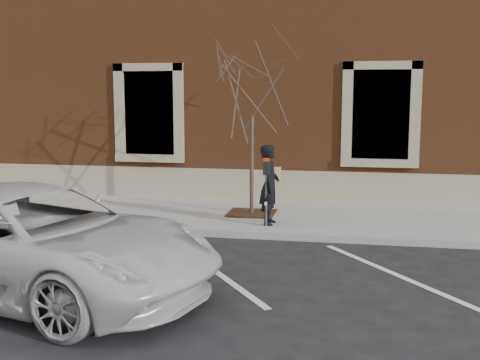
% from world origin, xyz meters
% --- Properties ---
extents(ground, '(120.00, 120.00, 0.00)m').
position_xyz_m(ground, '(0.00, 0.00, 0.00)').
color(ground, '#28282B').
rests_on(ground, ground).
extents(sidewalk_near, '(40.00, 3.50, 0.15)m').
position_xyz_m(sidewalk_near, '(0.00, 1.75, 0.07)').
color(sidewalk_near, '#B5B0AA').
rests_on(sidewalk_near, ground).
extents(curb_near, '(40.00, 0.12, 0.15)m').
position_xyz_m(curb_near, '(0.00, -0.05, 0.07)').
color(curb_near, '#9E9E99').
rests_on(curb_near, ground).
extents(parking_stripes, '(28.00, 4.40, 0.01)m').
position_xyz_m(parking_stripes, '(0.00, -2.20, 0.00)').
color(parking_stripes, silver).
rests_on(parking_stripes, ground).
extents(building_civic, '(40.00, 8.62, 8.00)m').
position_xyz_m(building_civic, '(0.00, 7.74, 4.00)').
color(building_civic, brown).
rests_on(building_civic, ground).
extents(man, '(0.42, 0.63, 1.70)m').
position_xyz_m(man, '(0.62, 0.70, 1.00)').
color(man, black).
rests_on(man, sidewalk_near).
extents(parking_meter, '(0.13, 0.10, 1.45)m').
position_xyz_m(parking_meter, '(0.58, 0.47, 1.15)').
color(parking_meter, '#595B60').
rests_on(parking_meter, sidewalk_near).
extents(tree_grate, '(1.08, 1.08, 0.03)m').
position_xyz_m(tree_grate, '(0.07, 1.70, 0.16)').
color(tree_grate, '#3F2914').
rests_on(tree_grate, sidewalk_near).
extents(sapling, '(2.46, 2.46, 4.10)m').
position_xyz_m(sapling, '(0.07, 1.70, 3.02)').
color(sapling, '#46362B').
rests_on(sapling, sidewalk_near).
extents(white_truck, '(6.22, 4.01, 1.59)m').
position_xyz_m(white_truck, '(-2.25, -3.97, 0.80)').
color(white_truck, silver).
rests_on(white_truck, ground).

